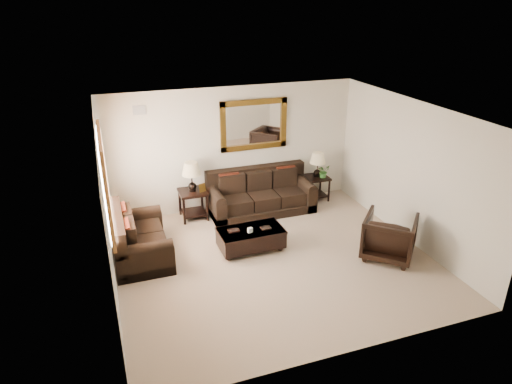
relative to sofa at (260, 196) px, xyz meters
name	(u,v)px	position (x,y,z in m)	size (l,w,h in m)	color
room	(275,192)	(-0.47, -2.05, 1.01)	(5.51, 5.01, 2.71)	#86725C
window	(106,182)	(-3.17, -1.15, 1.21)	(0.07, 1.96, 1.66)	white
mirror	(254,125)	(0.00, 0.41, 1.51)	(1.50, 0.06, 1.10)	#523310
air_vent	(139,110)	(-2.37, 0.43, 2.01)	(0.25, 0.02, 0.18)	#999999
sofa	(260,196)	(0.00, 0.00, 0.00)	(2.27, 0.98, 0.93)	black
loveseat	(137,241)	(-2.77, -1.13, 0.00)	(0.97, 1.64, 0.92)	black
end_table_left	(192,182)	(-1.47, 0.12, 0.49)	(0.57, 0.57, 1.26)	black
end_table_right	(317,169)	(1.45, 0.15, 0.41)	(0.52, 0.52, 1.14)	black
coffee_table	(251,237)	(-0.74, -1.54, -0.08)	(1.23, 0.68, 0.51)	black
armchair	(390,235)	(1.54, -2.61, 0.11)	(0.87, 0.82, 0.90)	black
potted_plant	(323,172)	(1.56, 0.06, 0.35)	(0.27, 0.30, 0.24)	#2A5C1F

